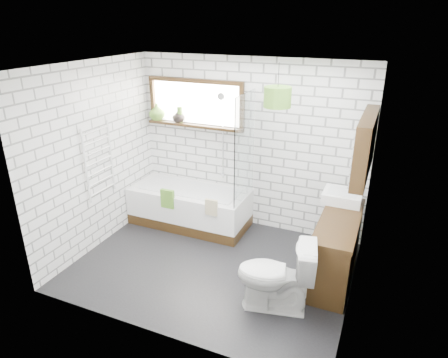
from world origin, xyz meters
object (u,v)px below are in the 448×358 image
at_px(vanity, 337,248).
at_px(pendant, 277,97).
at_px(basin, 342,197).
at_px(toilet, 275,276).
at_px(bathtub, 190,206).

bearing_deg(vanity, pendant, 163.14).
distance_m(basin, pendant, 1.53).
bearing_deg(toilet, bathtub, -139.83).
bearing_deg(bathtub, toilet, -37.80).
xyz_separation_m(bathtub, basin, (2.22, -0.01, 0.57)).
distance_m(bathtub, toilet, 2.22).
bearing_deg(vanity, toilet, -121.39).
xyz_separation_m(toilet, pendant, (-0.39, 1.13, 1.68)).
xyz_separation_m(vanity, pendant, (-0.92, 0.28, 1.71)).
height_order(vanity, pendant, pendant).
bearing_deg(basin, vanity, -83.16).
distance_m(basin, toilet, 1.50).
height_order(toilet, pendant, pendant).
height_order(bathtub, toilet, toilet).
bearing_deg(pendant, toilet, -70.81).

